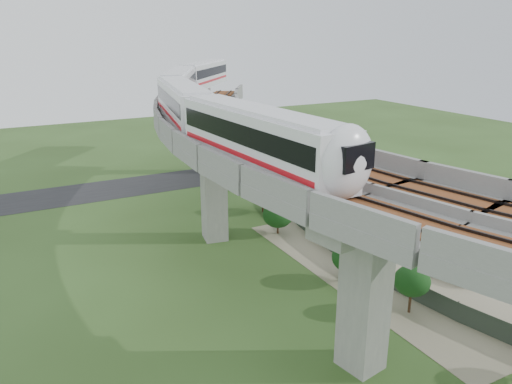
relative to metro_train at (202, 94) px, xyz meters
The scene contains 14 objects.
ground 21.93m from the metro_train, 99.81° to the right, with size 160.00×160.00×0.00m, color #314B1E.
dirt_lot 25.80m from the metro_train, 61.26° to the right, with size 18.00×26.00×0.04m, color gray.
asphalt_road 17.53m from the metro_train, 104.32° to the left, with size 60.00×8.00×0.03m, color #232326.
viaduct 18.20m from the metro_train, 87.60° to the right, with size 19.58×73.98×11.40m.
metro_train is the anchor object (origin of this frame).
fence 22.31m from the metro_train, 69.58° to the right, with size 3.87×38.73×1.50m.
tree_0 13.69m from the metro_train, 24.76° to the left, with size 2.17×2.17×2.95m.
tree_1 11.88m from the metro_train, 34.61° to the right, with size 2.93×2.93×3.37m.
tree_2 14.36m from the metro_train, 69.56° to the right, with size 2.88×2.88×3.16m.
tree_3 22.73m from the metro_train, 80.10° to the right, with size 2.71×2.71×3.18m.
tree_4 27.65m from the metro_train, 80.24° to the right, with size 2.42×2.42×3.43m.
car_white 27.94m from the metro_train, 65.39° to the right, with size 1.63×4.05×1.38m, color silver.
car_red 23.23m from the metro_train, 54.54° to the right, with size 1.43×4.11×1.35m, color #AD101C.
car_dark 22.32m from the metro_train, 63.28° to the right, with size 1.54×3.78×1.10m, color black.
Camera 1 is at (-15.63, -28.98, 18.28)m, focal length 35.00 mm.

